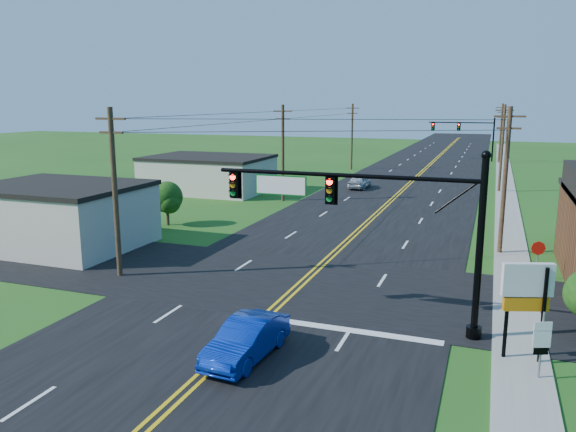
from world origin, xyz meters
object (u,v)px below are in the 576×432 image
at_px(stop_sign, 538,252).
at_px(route_sign, 542,341).
at_px(signal_mast_far, 465,132).
at_px(blue_car, 246,340).
at_px(signal_mast_main, 366,214).

bearing_deg(stop_sign, route_sign, -107.20).
distance_m(signal_mast_far, blue_car, 76.93).
xyz_separation_m(signal_mast_main, blue_car, (-3.28, -4.76, -4.02)).
height_order(signal_mast_far, blue_car, signal_mast_far).
relative_size(signal_mast_main, signal_mast_far, 1.03).
bearing_deg(signal_mast_far, stop_sign, -83.53).
bearing_deg(blue_car, route_sign, 15.74).
relative_size(blue_car, stop_sign, 2.08).
height_order(route_sign, stop_sign, route_sign).
distance_m(blue_car, stop_sign, 17.33).
xyz_separation_m(signal_mast_far, route_sign, (6.56, -74.81, -3.14)).
xyz_separation_m(signal_mast_far, stop_sign, (7.15, -63.02, -3.02)).
bearing_deg(signal_mast_far, route_sign, -84.99).
xyz_separation_m(blue_car, stop_sign, (10.53, 13.74, 0.80)).
bearing_deg(signal_mast_main, stop_sign, 51.08).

